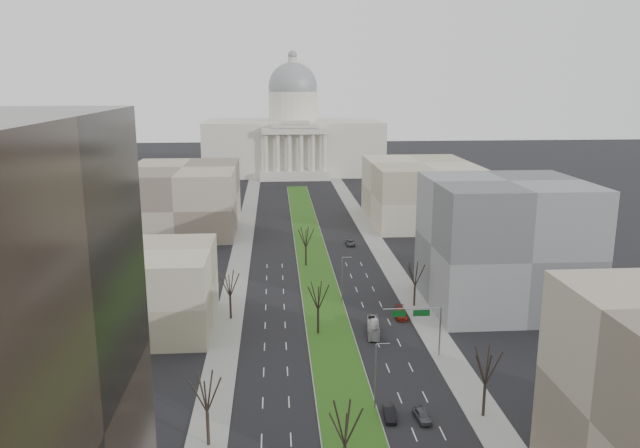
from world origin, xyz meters
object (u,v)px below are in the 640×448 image
box_van (373,327)px  car_red (401,313)px  car_grey_near (422,415)px  car_black (390,413)px  car_grey_far (350,243)px

box_van → car_red: bearing=55.7°
car_grey_near → box_van: bearing=87.0°
car_black → car_grey_far: (5.29, 85.10, -0.04)m
car_grey_far → car_red: bearing=-86.9°
car_red → car_grey_near: bearing=-93.3°
car_grey_near → box_van: box_van is taller
car_red → car_grey_far: (-3.01, 51.02, -0.13)m
car_red → car_grey_far: bearing=97.1°
car_grey_near → car_black: 4.10m
car_grey_near → car_black: size_ratio=0.97×
car_grey_far → box_van: (-3.14, -58.10, 0.46)m
car_black → car_red: (8.30, 34.08, 0.09)m
car_grey_far → car_black: bearing=-93.8°
car_grey_far → box_van: size_ratio=0.59×
car_black → car_red: car_red is taller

